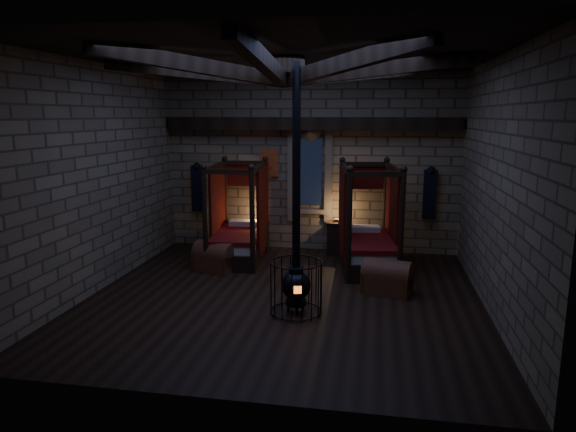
% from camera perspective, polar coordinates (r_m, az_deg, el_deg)
% --- Properties ---
extents(room, '(7.02, 7.02, 4.29)m').
position_cam_1_polar(room, '(8.97, -0.37, 14.33)').
color(room, black).
rests_on(room, ground).
extents(bed_left, '(1.25, 2.16, 2.17)m').
position_cam_1_polar(bed_left, '(11.78, -5.47, -2.20)').
color(bed_left, black).
rests_on(bed_left, ground).
extents(bed_right, '(1.40, 2.25, 2.21)m').
position_cam_1_polar(bed_right, '(11.18, 8.80, -2.97)').
color(bed_right, black).
rests_on(bed_right, ground).
extents(trunk_left, '(0.99, 0.79, 0.63)m').
position_cam_1_polar(trunk_left, '(11.04, -8.08, -4.55)').
color(trunk_left, brown).
rests_on(trunk_left, ground).
extents(trunk_right, '(0.98, 0.76, 0.64)m').
position_cam_1_polar(trunk_right, '(9.76, 10.95, -6.74)').
color(trunk_right, brown).
rests_on(trunk_right, ground).
extents(nightstand_left, '(0.42, 0.41, 0.81)m').
position_cam_1_polar(nightstand_left, '(12.47, -3.09, -2.33)').
color(nightstand_left, black).
rests_on(nightstand_left, ground).
extents(nightstand_right, '(0.56, 0.54, 0.86)m').
position_cam_1_polar(nightstand_right, '(12.14, 5.60, -2.45)').
color(nightstand_right, black).
rests_on(nightstand_right, ground).
extents(stove, '(0.87, 0.87, 4.05)m').
position_cam_1_polar(stove, '(8.53, 0.90, -7.12)').
color(stove, black).
rests_on(stove, ground).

